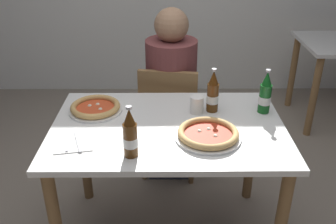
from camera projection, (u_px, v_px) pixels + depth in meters
name	position (u px, v px, depth m)	size (l,w,h in m)	color
dining_table_main	(168.00, 144.00, 2.00)	(1.20, 0.80, 0.75)	silver
chair_behind_table	(170.00, 115.00, 2.62)	(0.46, 0.46, 0.85)	olive
diner_seated	(171.00, 99.00, 2.61)	(0.34, 0.34, 1.21)	#2D3342
pizza_margherita_near	(208.00, 134.00, 1.83)	(0.32, 0.32, 0.04)	white
pizza_marinara_far	(95.00, 108.00, 2.08)	(0.29, 0.29, 0.04)	white
beer_bottle_left	(213.00, 94.00, 2.05)	(0.07, 0.07, 0.25)	#512D0F
beer_bottle_center	(130.00, 135.00, 1.66)	(0.07, 0.07, 0.25)	#512D0F
beer_bottle_right	(265.00, 95.00, 2.04)	(0.07, 0.07, 0.25)	#14591E
napkin_with_cutlery	(74.00, 142.00, 1.80)	(0.21, 0.21, 0.01)	white
paper_cup	(197.00, 105.00, 2.05)	(0.07, 0.07, 0.10)	white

